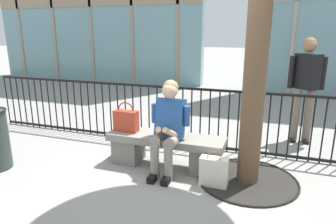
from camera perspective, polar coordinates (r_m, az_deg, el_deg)
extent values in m
plane|color=gray|center=(4.22, -0.46, -10.21)|extent=(60.00, 60.00, 0.00)
cube|color=gray|center=(4.06, -0.47, -5.12)|extent=(1.60, 0.44, 0.10)
cube|color=slate|center=(4.35, -7.47, -7.00)|extent=(0.36, 0.37, 0.35)
cube|color=slate|center=(4.01, 7.19, -9.02)|extent=(0.36, 0.37, 0.35)
cylinder|color=gray|center=(3.88, -1.48, -5.01)|extent=(0.15, 0.40, 0.15)
cylinder|color=gray|center=(3.81, -2.54, -9.45)|extent=(0.11, 0.11, 0.45)
cube|color=black|center=(3.84, -2.84, -12.32)|extent=(0.09, 0.22, 0.08)
cylinder|color=gray|center=(3.83, 1.05, -5.32)|extent=(0.15, 0.40, 0.15)
cylinder|color=gray|center=(3.75, 0.06, -9.84)|extent=(0.11, 0.11, 0.45)
cube|color=black|center=(3.78, -0.25, -12.75)|extent=(0.09, 0.22, 0.08)
cube|color=#234C8C|center=(3.90, 0.46, -1.18)|extent=(0.36, 0.30, 0.55)
cylinder|color=#234C8C|center=(3.96, -2.55, -0.19)|extent=(0.08, 0.08, 0.26)
cylinder|color=#DBAD89|center=(3.77, -1.78, -3.71)|extent=(0.16, 0.28, 0.20)
cylinder|color=#234C8C|center=(3.83, 3.57, -0.77)|extent=(0.08, 0.08, 0.26)
cylinder|color=#DBAD89|center=(3.72, 0.52, -3.98)|extent=(0.16, 0.28, 0.20)
cube|color=black|center=(3.70, -0.96, -4.42)|extent=(0.07, 0.10, 0.13)
sphere|color=#DBAD89|center=(3.80, 0.37, 4.10)|extent=(0.20, 0.20, 0.20)
sphere|color=#997F59|center=(3.82, 0.52, 4.62)|extent=(0.20, 0.20, 0.20)
cube|color=#B23823|center=(4.21, -7.97, -1.69)|extent=(0.34, 0.14, 0.29)
torus|color=maroon|center=(4.17, -8.04, 0.31)|extent=(0.24, 0.02, 0.24)
cube|color=beige|center=(3.69, 8.71, -11.23)|extent=(0.33, 0.15, 0.36)
torus|color=slate|center=(3.55, 8.68, -8.66)|extent=(0.16, 0.01, 0.16)
torus|color=slate|center=(3.65, 8.99, -8.03)|extent=(0.16, 0.01, 0.16)
cylinder|color=#6B6051|center=(5.45, 23.03, -0.49)|extent=(0.13, 0.13, 0.90)
cube|color=black|center=(5.53, 22.61, -4.79)|extent=(0.09, 0.22, 0.06)
cylinder|color=#6B6051|center=(5.47, 25.12, -0.67)|extent=(0.13, 0.13, 0.90)
cube|color=black|center=(5.55, 24.67, -4.95)|extent=(0.09, 0.22, 0.06)
cube|color=black|center=(5.32, 24.93, 7.00)|extent=(0.43, 0.42, 0.56)
cylinder|color=black|center=(5.31, 22.37, 7.03)|extent=(0.08, 0.08, 0.52)
cylinder|color=black|center=(5.35, 27.41, 6.53)|extent=(0.08, 0.08, 0.52)
sphere|color=#8E664C|center=(5.29, 25.42, 11.28)|extent=(0.20, 0.20, 0.20)
sphere|color=olive|center=(5.31, 25.44, 11.61)|extent=(0.20, 0.20, 0.20)
cylinder|color=black|center=(6.70, -28.25, 1.99)|extent=(0.02, 0.02, 0.97)
cylinder|color=black|center=(6.60, -27.40, 1.92)|extent=(0.02, 0.02, 0.97)
cylinder|color=black|center=(6.50, -26.52, 1.83)|extent=(0.02, 0.02, 0.97)
cylinder|color=black|center=(6.40, -25.61, 1.75)|extent=(0.02, 0.02, 0.97)
cylinder|color=black|center=(6.30, -24.67, 1.67)|extent=(0.02, 0.02, 0.97)
cylinder|color=black|center=(6.20, -23.70, 1.58)|extent=(0.02, 0.02, 0.97)
cylinder|color=black|center=(6.10, -22.71, 1.48)|extent=(0.02, 0.02, 0.97)
cylinder|color=black|center=(6.01, -21.68, 1.39)|extent=(0.02, 0.02, 0.97)
cylinder|color=black|center=(5.92, -20.62, 1.29)|extent=(0.02, 0.02, 0.97)
cylinder|color=black|center=(5.83, -19.52, 1.18)|extent=(0.02, 0.02, 0.97)
cylinder|color=black|center=(5.74, -18.40, 1.08)|extent=(0.02, 0.02, 0.97)
cylinder|color=black|center=(5.65, -17.23, 0.96)|extent=(0.02, 0.02, 0.97)
cylinder|color=black|center=(5.57, -16.04, 0.85)|extent=(0.02, 0.02, 0.97)
cylinder|color=black|center=(5.49, -14.80, 0.73)|extent=(0.02, 0.02, 0.97)
cylinder|color=black|center=(5.41, -13.53, 0.61)|extent=(0.02, 0.02, 0.97)
cylinder|color=black|center=(5.33, -12.23, 0.48)|extent=(0.02, 0.02, 0.97)
cylinder|color=black|center=(5.26, -10.88, 0.35)|extent=(0.02, 0.02, 0.97)
cylinder|color=black|center=(5.19, -9.50, 0.22)|extent=(0.02, 0.02, 0.97)
cylinder|color=black|center=(5.13, -8.09, 0.08)|extent=(0.02, 0.02, 0.97)
cylinder|color=black|center=(5.06, -6.64, -0.06)|extent=(0.02, 0.02, 0.97)
cylinder|color=black|center=(5.00, -5.15, -0.20)|extent=(0.02, 0.02, 0.97)
cylinder|color=black|center=(4.95, -3.63, -0.35)|extent=(0.02, 0.02, 0.97)
cylinder|color=black|center=(4.90, -2.07, -0.50)|extent=(0.02, 0.02, 0.97)
cylinder|color=black|center=(4.85, -0.48, -0.66)|extent=(0.02, 0.02, 0.97)
cylinder|color=black|center=(4.80, 1.14, -0.81)|extent=(0.02, 0.02, 0.97)
cylinder|color=black|center=(4.76, 2.79, -0.97)|extent=(0.02, 0.02, 0.97)
cylinder|color=black|center=(4.72, 4.46, -1.13)|extent=(0.02, 0.02, 0.97)
cylinder|color=black|center=(4.69, 6.16, -1.29)|extent=(0.02, 0.02, 0.97)
cylinder|color=black|center=(4.66, 7.89, -1.45)|extent=(0.02, 0.02, 0.97)
cylinder|color=black|center=(4.64, 9.63, -1.62)|extent=(0.02, 0.02, 0.97)
cylinder|color=black|center=(4.62, 11.40, -1.78)|extent=(0.02, 0.02, 0.97)
cylinder|color=black|center=(4.60, 13.17, -1.94)|extent=(0.02, 0.02, 0.97)
cylinder|color=black|center=(4.59, 14.96, -2.10)|extent=(0.02, 0.02, 0.97)
cylinder|color=black|center=(4.58, 16.75, -2.26)|extent=(0.02, 0.02, 0.97)
cylinder|color=black|center=(4.58, 18.55, -2.42)|extent=(0.02, 0.02, 0.97)
cylinder|color=black|center=(4.59, 20.34, -2.57)|extent=(0.02, 0.02, 0.97)
cylinder|color=black|center=(4.59, 22.14, -2.73)|extent=(0.02, 0.02, 0.97)
cylinder|color=black|center=(4.60, 23.93, -2.88)|extent=(0.02, 0.02, 0.97)
cylinder|color=black|center=(4.62, 25.70, -3.02)|extent=(0.02, 0.02, 0.97)
cylinder|color=black|center=(4.64, 27.47, -3.16)|extent=(0.02, 0.02, 0.97)
cylinder|color=black|center=(4.67, 29.21, -3.30)|extent=(0.02, 0.02, 0.97)
cube|color=black|center=(4.90, 2.72, -5.87)|extent=(7.21, 0.04, 0.04)
cube|color=black|center=(4.65, 2.86, 4.55)|extent=(7.21, 0.04, 0.04)
cylinder|color=black|center=(3.97, 14.78, -12.37)|extent=(1.21, 1.21, 0.01)
torus|color=black|center=(3.97, 14.79, -12.29)|extent=(1.24, 1.24, 0.03)
cylinder|color=brown|center=(3.54, 16.67, 12.78)|extent=(0.26, 0.26, 3.40)
cube|color=gray|center=(11.55, -14.73, 19.69)|extent=(8.14, 0.04, 0.36)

